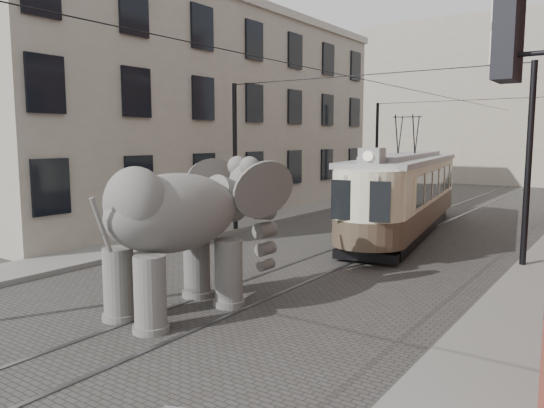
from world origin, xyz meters
The scene contains 9 objects.
ground centered at (0.00, 0.00, 0.00)m, with size 120.00×120.00×0.00m, color #3E3B39.
tram_rails centered at (0.00, 0.00, 0.01)m, with size 1.54×80.00×0.02m, color slate, non-canonical shape.
sidewalk_right centered at (6.00, 0.00, 0.07)m, with size 2.00×60.00×0.15m, color slate.
sidewalk_left centered at (-6.50, 0.00, 0.07)m, with size 2.00×60.00×0.15m, color slate.
stucco_building centered at (-11.00, 10.00, 5.00)m, with size 7.00×24.00×10.00m, color gray.
distant_block centered at (0.00, 40.00, 7.00)m, with size 28.00×10.00×14.00m, color gray.
catenary centered at (-0.20, 5.00, 3.00)m, with size 11.00×30.20×6.00m, color black, non-canonical shape.
tram centered at (0.18, 9.68, 2.36)m, with size 2.45×11.89×4.72m, color #EFEBC1, non-canonical shape.
elephant centered at (-0.40, -2.55, 1.71)m, with size 3.09×5.60×3.43m, color #625F5B, non-canonical shape.
Camera 1 is at (7.76, -10.56, 3.82)m, focal length 34.61 mm.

